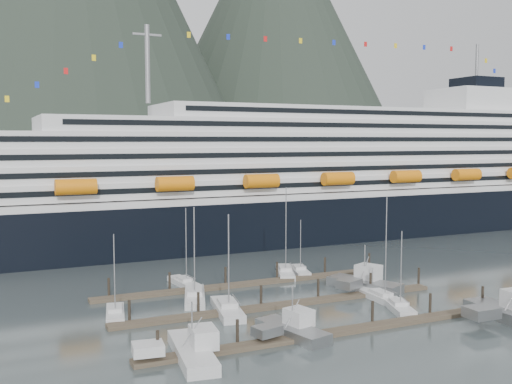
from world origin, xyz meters
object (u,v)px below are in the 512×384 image
Objects in this scene: sailboat_d at (381,298)px; sailboat_e at (184,283)px; cruise_ship at (315,185)px; trawler_d at (511,314)px; sailboat_g at (285,272)px; trawler_b at (292,329)px; sailboat_c at (227,310)px; sailboat_h at (398,307)px; sailboat_b at (195,297)px; trawler_a at (191,350)px; sailboat_f at (299,271)px; sailboat_a at (115,314)px; trawler_e at (364,283)px.

sailboat_d is 30.23m from sailboat_e.
cruise_ship reaches higher than trawler_d.
sailboat_d is at bearing -137.80° from sailboat_e.
sailboat_g reaches higher than sailboat_d.
trawler_b is (-40.08, -63.51, -11.19)m from cruise_ship.
sailboat_h is (21.24, -8.32, -0.04)m from sailboat_c.
cruise_ship is 16.64× the size of sailboat_e.
sailboat_b is 1.13× the size of trawler_a.
trawler_d is at bearing -144.20° from sailboat_e.
sailboat_e is 20.47m from sailboat_f.
sailboat_b is 1.44× the size of sailboat_f.
sailboat_c is 1.03× the size of trawler_d.
sailboat_e is at bearing 50.19° from sailboat_d.
sailboat_f is at bearing 19.18° from trawler_d.
sailboat_b reaches higher than sailboat_a.
sailboat_d reaches higher than trawler_e.
trawler_a is at bearing 178.67° from sailboat_b.
sailboat_g is 1.15× the size of trawler_d.
sailboat_g is 1.24× the size of trawler_a.
cruise_ship reaches higher than trawler_e.
trawler_d is (10.96, -34.99, 0.60)m from sailboat_f.
sailboat_d is at bearing 32.50° from trawler_d.
sailboat_d is 1.23× the size of trawler_a.
sailboat_g reaches higher than sailboat_e.
trawler_e is at bearing -12.02° from sailboat_d.
sailboat_g is at bearing 27.95° from sailboat_h.
sailboat_e is at bearing -6.00° from trawler_b.
sailboat_g is at bearing 104.53° from sailboat_f.
cruise_ship reaches higher than sailboat_d.
sailboat_a is 50.11m from trawler_d.
sailboat_d is 20.20m from sailboat_f.
sailboat_a is at bearing -140.39° from cruise_ship.
sailboat_e is (-0.52, 16.69, -0.04)m from sailboat_c.
sailboat_d reaches higher than sailboat_h.
sailboat_f is at bearing -9.20° from trawler_e.
sailboat_d reaches higher than sailboat_c.
cruise_ship reaches higher than trawler_a.
sailboat_f is at bearing -123.74° from cruise_ship.
sailboat_a reaches higher than sailboat_h.
trawler_e is (25.51, -4.70, 0.51)m from sailboat_b.
trawler_b is at bearing -146.93° from sailboat_b.
sailboat_g is (30.99, 12.23, 0.03)m from sailboat_a.
sailboat_c is (1.87, -7.72, 0.01)m from sailboat_b.
cruise_ship is 71.88m from trawler_d.
sailboat_c is at bearing 156.40° from sailboat_g.
sailboat_b reaches higher than trawler_d.
sailboat_c is 0.90× the size of sailboat_g.
trawler_b is (16.94, -16.32, 0.45)m from sailboat_a.
cruise_ship reaches higher than sailboat_a.
trawler_a is at bearing 109.65° from sailboat_d.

